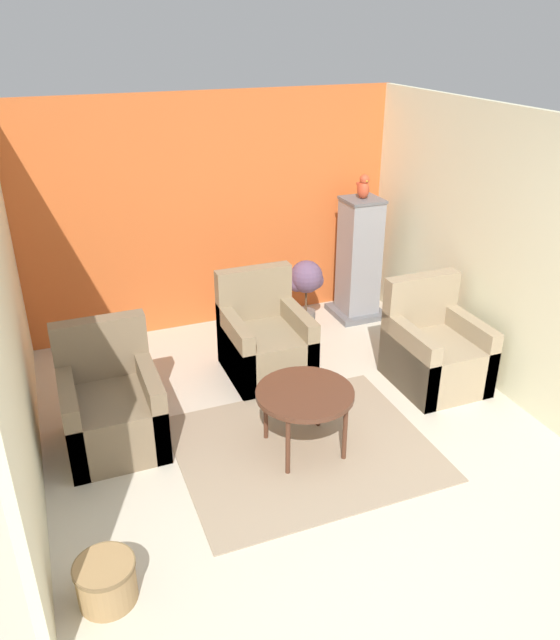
{
  "coord_description": "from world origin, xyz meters",
  "views": [
    {
      "loc": [
        -1.66,
        -2.32,
        3.04
      ],
      "look_at": [
        0.0,
        1.88,
        0.85
      ],
      "focal_mm": 35.0,
      "sensor_mm": 36.0,
      "label": 1
    }
  ],
  "objects_px": {
    "coffee_table": "(305,396)",
    "parrot": "(363,187)",
    "armchair_middle": "(265,343)",
    "wicker_basket": "(106,580)",
    "potted_plant": "(306,283)",
    "armchair_left": "(112,409)",
    "armchair_right": "(434,352)",
    "birdcage": "(359,261)"
  },
  "relations": [
    {
      "from": "armchair_left",
      "to": "parrot",
      "type": "bearing_deg",
      "value": 26.01
    },
    {
      "from": "parrot",
      "to": "potted_plant",
      "type": "bearing_deg",
      "value": -173.67
    },
    {
      "from": "armchair_left",
      "to": "armchair_middle",
      "type": "height_order",
      "value": "same"
    },
    {
      "from": "coffee_table",
      "to": "armchair_left",
      "type": "bearing_deg",
      "value": 154.78
    },
    {
      "from": "parrot",
      "to": "wicker_basket",
      "type": "relative_size",
      "value": 0.73
    },
    {
      "from": "armchair_right",
      "to": "birdcage",
      "type": "distance_m",
      "value": 1.59
    },
    {
      "from": "birdcage",
      "to": "parrot",
      "type": "height_order",
      "value": "parrot"
    },
    {
      "from": "birdcage",
      "to": "wicker_basket",
      "type": "relative_size",
      "value": 3.77
    },
    {
      "from": "armchair_left",
      "to": "armchair_right",
      "type": "height_order",
      "value": "same"
    },
    {
      "from": "armchair_left",
      "to": "wicker_basket",
      "type": "height_order",
      "value": "armchair_left"
    },
    {
      "from": "potted_plant",
      "to": "wicker_basket",
      "type": "xyz_separation_m",
      "value": [
        -2.49,
        -2.85,
        -0.36
      ]
    },
    {
      "from": "coffee_table",
      "to": "armchair_middle",
      "type": "bearing_deg",
      "value": 83.84
    },
    {
      "from": "birdcage",
      "to": "potted_plant",
      "type": "distance_m",
      "value": 0.68
    },
    {
      "from": "birdcage",
      "to": "potted_plant",
      "type": "xyz_separation_m",
      "value": [
        -0.66,
        -0.07,
        -0.13
      ]
    },
    {
      "from": "armchair_right",
      "to": "wicker_basket",
      "type": "height_order",
      "value": "armchair_right"
    },
    {
      "from": "coffee_table",
      "to": "armchair_right",
      "type": "xyz_separation_m",
      "value": [
        1.5,
        0.49,
        -0.18
      ]
    },
    {
      "from": "armchair_left",
      "to": "wicker_basket",
      "type": "distance_m",
      "value": 1.54
    },
    {
      "from": "birdcage",
      "to": "wicker_basket",
      "type": "xyz_separation_m",
      "value": [
        -3.15,
        -2.92,
        -0.49
      ]
    },
    {
      "from": "armchair_right",
      "to": "armchair_middle",
      "type": "distance_m",
      "value": 1.56
    },
    {
      "from": "potted_plant",
      "to": "wicker_basket",
      "type": "relative_size",
      "value": 2.13
    },
    {
      "from": "coffee_table",
      "to": "wicker_basket",
      "type": "distance_m",
      "value": 1.86
    },
    {
      "from": "armchair_right",
      "to": "armchair_middle",
      "type": "height_order",
      "value": "same"
    },
    {
      "from": "armchair_left",
      "to": "wicker_basket",
      "type": "relative_size",
      "value": 2.68
    },
    {
      "from": "armchair_middle",
      "to": "wicker_basket",
      "type": "bearing_deg",
      "value": -129.78
    },
    {
      "from": "coffee_table",
      "to": "parrot",
      "type": "distance_m",
      "value": 2.74
    },
    {
      "from": "potted_plant",
      "to": "armchair_right",
      "type": "bearing_deg",
      "value": -67.18
    },
    {
      "from": "coffee_table",
      "to": "armchair_middle",
      "type": "distance_m",
      "value": 1.25
    },
    {
      "from": "armchair_right",
      "to": "wicker_basket",
      "type": "distance_m",
      "value": 3.4
    },
    {
      "from": "birdcage",
      "to": "parrot",
      "type": "xyz_separation_m",
      "value": [
        -0.0,
        0.0,
        0.82
      ]
    },
    {
      "from": "birdcage",
      "to": "wicker_basket",
      "type": "distance_m",
      "value": 4.32
    },
    {
      "from": "armchair_middle",
      "to": "wicker_basket",
      "type": "distance_m",
      "value": 2.73
    },
    {
      "from": "birdcage",
      "to": "armchair_right",
      "type": "bearing_deg",
      "value": -91.36
    },
    {
      "from": "armchair_middle",
      "to": "wicker_basket",
      "type": "height_order",
      "value": "armchair_middle"
    },
    {
      "from": "potted_plant",
      "to": "wicker_basket",
      "type": "bearing_deg",
      "value": -131.18
    },
    {
      "from": "coffee_table",
      "to": "potted_plant",
      "type": "bearing_deg",
      "value": 66.11
    },
    {
      "from": "armchair_right",
      "to": "birdcage",
      "type": "height_order",
      "value": "birdcage"
    },
    {
      "from": "birdcage",
      "to": "potted_plant",
      "type": "height_order",
      "value": "birdcage"
    },
    {
      "from": "coffee_table",
      "to": "parrot",
      "type": "height_order",
      "value": "parrot"
    },
    {
      "from": "coffee_table",
      "to": "potted_plant",
      "type": "relative_size",
      "value": 0.99
    },
    {
      "from": "coffee_table",
      "to": "potted_plant",
      "type": "height_order",
      "value": "potted_plant"
    },
    {
      "from": "birdcage",
      "to": "parrot",
      "type": "bearing_deg",
      "value": 90.0
    },
    {
      "from": "coffee_table",
      "to": "birdcage",
      "type": "xyz_separation_m",
      "value": [
        1.54,
        2.05,
        0.16
      ]
    }
  ]
}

